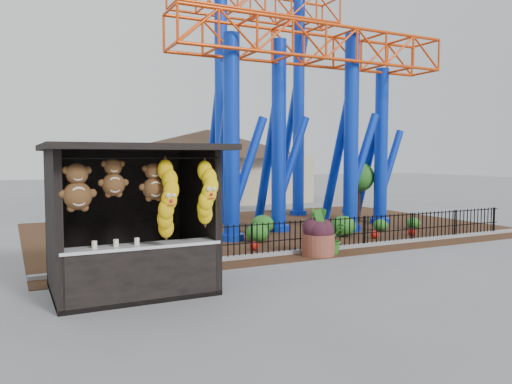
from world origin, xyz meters
name	(u,v)px	position (x,y,z in m)	size (l,w,h in m)	color
ground	(279,286)	(0.00, 0.00, 0.00)	(120.00, 120.00, 0.00)	slate
mulch_bed	(269,228)	(4.00, 8.00, 0.01)	(18.00, 12.00, 0.02)	#331E11
curb	(344,247)	(4.00, 3.00, 0.06)	(18.00, 0.18, 0.12)	gray
prize_booth	(133,220)	(-3.01, 0.89, 1.54)	(3.50, 3.40, 3.12)	black
picket_fence	(367,231)	(4.90, 3.00, 0.50)	(12.20, 0.06, 1.00)	black
roller_coaster	(291,69)	(5.12, 8.23, 6.44)	(11.00, 6.37, 10.82)	#0B2FC0
terracotta_planter	(318,245)	(2.71, 2.51, 0.32)	(0.97, 0.97, 0.64)	brown
planter_foliage	(318,223)	(2.71, 2.51, 0.96)	(0.70, 0.70, 0.64)	black
potted_plant	(332,238)	(3.18, 2.51, 0.47)	(0.84, 0.73, 0.93)	#2A5C1B
landscaping	(313,227)	(4.53, 5.58, 0.34)	(8.14, 3.48, 0.74)	#235F1C
pavilion	(208,154)	(6.00, 20.00, 3.07)	(15.00, 15.00, 4.80)	#BFAD8C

